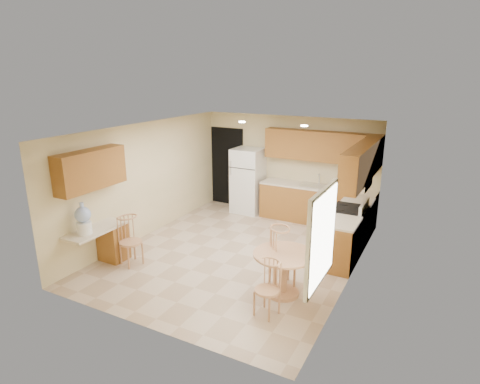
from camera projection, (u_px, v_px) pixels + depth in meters
The scene contains 30 objects.
floor at pixel (237, 254), 8.09m from camera, with size 5.50×5.50×0.00m, color tan.
ceiling at pixel (236, 129), 7.37m from camera, with size 4.50×5.50×0.02m, color white.
wall_back at pixel (288, 166), 10.06m from camera, with size 4.50×0.02×2.50m, color beige.
wall_front at pixel (140, 247), 5.39m from camera, with size 4.50×0.02×2.50m, color beige.
wall_left at pixel (145, 180), 8.73m from camera, with size 0.02×5.50×2.50m, color beige.
wall_right at pixel (354, 213), 6.73m from camera, with size 0.02×5.50×2.50m, color beige.
doorway at pixel (227, 167), 10.88m from camera, with size 0.90×0.02×2.10m, color black.
base_cab_back at pixel (316, 205), 9.65m from camera, with size 2.75×0.60×0.87m, color #9D6428.
counter_back at pixel (317, 187), 9.52m from camera, with size 2.75×0.63×0.04m, color beige.
base_cab_right_a at pixel (356, 220), 8.67m from camera, with size 0.60×0.59×0.87m, color #9D6428.
counter_right_a at pixel (358, 200), 8.54m from camera, with size 0.63×0.59×0.04m, color beige.
base_cab_right_b at pixel (339, 245), 7.43m from camera, with size 0.60×0.80×0.87m, color #9D6428.
counter_right_b at pixel (341, 222), 7.30m from camera, with size 0.63×0.80×0.04m, color beige.
upper_cab_back at pixel (321, 146), 9.36m from camera, with size 2.75×0.33×0.70m, color #9D6428.
upper_cab_right at pixel (362, 163), 7.65m from camera, with size 0.33×2.42×0.70m, color #9D6428.
upper_cab_left at pixel (91, 170), 7.12m from camera, with size 0.33×1.40×0.70m, color #9D6428.
sink at pixel (316, 186), 9.52m from camera, with size 0.78×0.44×0.01m, color silver.
range_hood at pixel (356, 184), 7.79m from camera, with size 0.50×0.76×0.14m, color silver.
desk_pedestal at pixel (113, 242), 7.75m from camera, with size 0.48×0.42×0.72m, color #9D6428.
desk_top at pixel (96, 230), 7.32m from camera, with size 0.50×1.20×0.04m, color beige.
window at pixel (322, 237), 5.09m from camera, with size 0.06×1.12×1.30m.
can_light_a at pixel (242, 122), 8.61m from camera, with size 0.14×0.14×0.02m, color white.
can_light_b at pixel (304, 126), 7.99m from camera, with size 0.14×0.14×0.02m, color white.
refrigerator at pixel (248, 181), 10.30m from camera, with size 0.74×0.72×1.67m.
stove at pixel (348, 229), 8.10m from camera, with size 0.65×0.76×1.09m.
dining_table at pixel (284, 268), 6.47m from camera, with size 0.99×0.99×0.74m.
chair_table_a at pixel (280, 253), 6.61m from camera, with size 0.47×0.59×1.06m.
chair_table_b at pixel (265, 286), 5.84m from camera, with size 0.38×0.39×0.86m.
chair_desk at pixel (127, 238), 7.41m from camera, with size 0.41×0.54×0.94m.
water_crock at pixel (83, 220), 7.02m from camera, with size 0.28×0.28×0.58m.
Camera 1 is at (3.49, -6.51, 3.52)m, focal length 30.00 mm.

